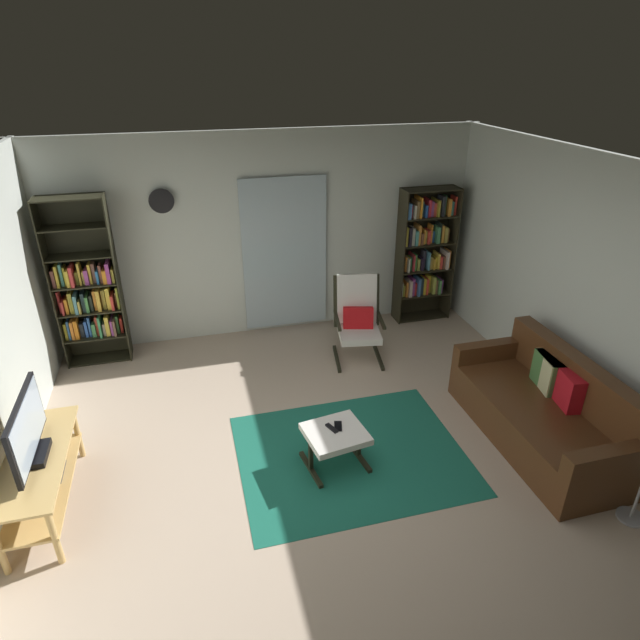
{
  "coord_description": "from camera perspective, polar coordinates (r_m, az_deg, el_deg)",
  "views": [
    {
      "loc": [
        -1.04,
        -3.58,
        3.38
      ],
      "look_at": [
        0.17,
        0.98,
        1.01
      ],
      "focal_mm": 29.84,
      "sensor_mm": 36.0,
      "label": 1
    }
  ],
  "objects": [
    {
      "name": "ground_plane",
      "position": [
        5.03,
        1.01,
        -15.55
      ],
      "size": [
        7.02,
        7.02,
        0.0
      ],
      "primitive_type": "plane",
      "color": "#C1A991"
    },
    {
      "name": "wall_back",
      "position": [
        6.88,
        -5.57,
        8.95
      ],
      "size": [
        5.6,
        0.06,
        2.6
      ],
      "primitive_type": "cube",
      "color": "silver",
      "rests_on": "ground"
    },
    {
      "name": "wall_right",
      "position": [
        5.58,
        28.89,
        1.27
      ],
      "size": [
        0.06,
        6.0,
        2.6
      ],
      "primitive_type": "cube",
      "color": "silver",
      "rests_on": "ground"
    },
    {
      "name": "glass_door_panel",
      "position": [
        6.93,
        -3.78,
        6.97
      ],
      "size": [
        1.1,
        0.01,
        2.0
      ],
      "primitive_type": "cube",
      "color": "silver"
    },
    {
      "name": "area_rug",
      "position": [
        5.17,
        3.34,
        -14.14
      ],
      "size": [
        2.09,
        1.69,
        0.01
      ],
      "primitive_type": "cube",
      "color": "#1B6753",
      "rests_on": "ground"
    },
    {
      "name": "tv_stand",
      "position": [
        5.0,
        -27.74,
        -14.33
      ],
      "size": [
        0.47,
        1.31,
        0.53
      ],
      "color": "tan",
      "rests_on": "ground"
    },
    {
      "name": "television",
      "position": [
        4.74,
        -28.85,
        -10.46
      ],
      "size": [
        0.2,
        0.87,
        0.53
      ],
      "color": "black",
      "rests_on": "tv_stand"
    },
    {
      "name": "bookshelf_near_tv",
      "position": [
        6.76,
        -23.62,
        2.94
      ],
      "size": [
        0.73,
        0.3,
        2.02
      ],
      "color": "black",
      "rests_on": "ground"
    },
    {
      "name": "bookshelf_near_sofa",
      "position": [
        7.4,
        11.12,
        7.28
      ],
      "size": [
        0.76,
        0.3,
        1.84
      ],
      "color": "black",
      "rests_on": "ground"
    },
    {
      "name": "leather_sofa",
      "position": [
        5.61,
        23.02,
        -9.02
      ],
      "size": [
        0.88,
        1.93,
        0.83
      ],
      "color": "#512F18",
      "rests_on": "ground"
    },
    {
      "name": "lounge_armchair",
      "position": [
        6.44,
        4.08,
        0.37
      ],
      "size": [
        0.66,
        0.74,
        1.02
      ],
      "color": "black",
      "rests_on": "ground"
    },
    {
      "name": "ottoman",
      "position": [
        4.87,
        1.67,
        -12.44
      ],
      "size": [
        0.59,
        0.55,
        0.38
      ],
      "color": "white",
      "rests_on": "ground"
    },
    {
      "name": "tv_remote",
      "position": [
        4.84,
        1.27,
        -11.52
      ],
      "size": [
        0.09,
        0.15,
        0.02
      ],
      "primitive_type": "cube",
      "rotation": [
        0.0,
        0.0,
        0.39
      ],
      "color": "black",
      "rests_on": "ottoman"
    },
    {
      "name": "cell_phone",
      "position": [
        4.87,
        1.95,
        -11.31
      ],
      "size": [
        0.1,
        0.15,
        0.01
      ],
      "primitive_type": "cube",
      "rotation": [
        0.0,
        0.0,
        -0.26
      ],
      "color": "black",
      "rests_on": "ottoman"
    },
    {
      "name": "wall_clock",
      "position": [
        6.59,
        -16.64,
        12.14
      ],
      "size": [
        0.29,
        0.03,
        0.29
      ],
      "color": "silver"
    }
  ]
}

